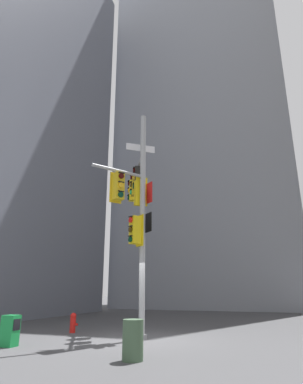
% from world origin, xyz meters
% --- Properties ---
extents(ground, '(120.00, 120.00, 0.00)m').
position_xyz_m(ground, '(0.00, 0.00, 0.00)').
color(ground, '#474749').
extents(building_mid_block, '(16.56, 16.56, 41.88)m').
position_xyz_m(building_mid_block, '(-1.06, 24.29, 20.94)').
color(building_mid_block, '#9399A3').
rests_on(building_mid_block, ground).
extents(signal_pole_assembly, '(2.13, 4.60, 8.35)m').
position_xyz_m(signal_pole_assembly, '(-0.46, 0.49, 5.00)').
color(signal_pole_assembly, '#9EA0A3').
rests_on(signal_pole_assembly, ground).
extents(fire_hydrant, '(0.33, 0.23, 0.73)m').
position_xyz_m(fire_hydrant, '(-3.16, 0.80, 0.38)').
color(fire_hydrant, red).
rests_on(fire_hydrant, ground).
extents(newspaper_box, '(0.45, 0.36, 0.87)m').
position_xyz_m(newspaper_box, '(-3.16, -2.60, 0.43)').
color(newspaper_box, '#198C3F').
rests_on(newspaper_box, ground).
extents(trash_bin, '(0.50, 0.50, 0.91)m').
position_xyz_m(trash_bin, '(1.01, -3.23, 0.45)').
color(trash_bin, '#3F593F').
rests_on(trash_bin, ground).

